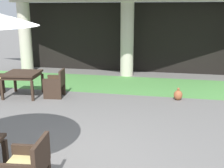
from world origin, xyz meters
The scene contains 4 objects.
lawn_strip centered at (0.00, 5.64, 0.00)m, with size 11.68×2.45×0.01m, color #519347.
patio_table_near_foreground centered at (-2.69, 3.69, 0.64)m, with size 1.09×1.09×0.74m.
patio_chair_near_foreground_east centered at (-1.68, 3.80, 0.39)m, with size 0.61×0.61×0.84m.
terracotta_urn centered at (1.96, 4.20, 0.15)m, with size 0.25×0.25×0.37m.
Camera 1 is at (1.64, -3.99, 2.59)m, focal length 45.51 mm.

